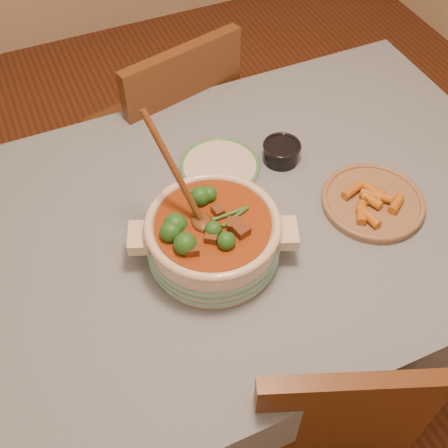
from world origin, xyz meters
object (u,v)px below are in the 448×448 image
(condiment_bowl, at_px, (282,151))
(fried_plate, at_px, (373,201))
(white_plate, at_px, (220,166))
(dining_table, at_px, (238,236))
(stew_casserole, at_px, (213,235))
(chair_far, at_px, (170,131))

(condiment_bowl, relative_size, fried_plate, 0.43)
(white_plate, relative_size, fried_plate, 0.87)
(dining_table, height_order, condiment_bowl, condiment_bowl)
(stew_casserole, xyz_separation_m, white_plate, (0.14, 0.27, -0.07))
(condiment_bowl, distance_m, fried_plate, 0.30)
(stew_casserole, distance_m, condiment_bowl, 0.40)
(white_plate, bearing_deg, condiment_bowl, -10.96)
(stew_casserole, distance_m, fried_plate, 0.47)
(stew_casserole, bearing_deg, dining_table, 39.86)
(condiment_bowl, xyz_separation_m, chair_far, (-0.18, 0.50, -0.26))
(fried_plate, bearing_deg, condiment_bowl, 119.18)
(fried_plate, bearing_deg, white_plate, 137.81)
(stew_casserole, xyz_separation_m, chair_far, (0.14, 0.74, -0.31))
(stew_casserole, bearing_deg, condiment_bowl, 37.06)
(dining_table, distance_m, fried_plate, 0.38)
(condiment_bowl, bearing_deg, dining_table, -144.57)
(stew_casserole, bearing_deg, white_plate, 63.43)
(condiment_bowl, xyz_separation_m, fried_plate, (0.14, -0.26, -0.01))
(dining_table, relative_size, condiment_bowl, 13.09)
(white_plate, bearing_deg, fried_plate, -42.19)
(fried_plate, xyz_separation_m, chair_far, (-0.32, 0.76, -0.25))
(dining_table, height_order, chair_far, chair_far)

